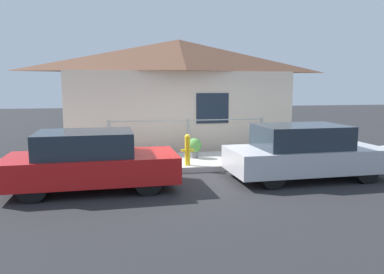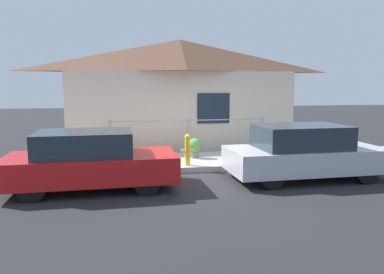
% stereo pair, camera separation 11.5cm
% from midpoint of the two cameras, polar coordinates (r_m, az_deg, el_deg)
% --- Properties ---
extents(ground_plane, '(60.00, 60.00, 0.00)m').
position_cam_midpoint_polar(ground_plane, '(9.77, 2.02, -5.44)').
color(ground_plane, '#262628').
extents(sidewalk, '(24.00, 2.20, 0.15)m').
position_cam_midpoint_polar(sidewalk, '(10.81, 0.76, -3.74)').
color(sidewalk, '#B2AFA8').
rests_on(sidewalk, ground_plane).
extents(house, '(8.02, 2.23, 3.83)m').
position_cam_midpoint_polar(house, '(13.25, -1.52, 11.36)').
color(house, beige).
rests_on(house, ground_plane).
extents(fence, '(4.90, 0.10, 1.08)m').
position_cam_midpoint_polar(fence, '(11.62, -0.15, 0.44)').
color(fence, '#999993').
rests_on(fence, sidewalk).
extents(car_left, '(3.66, 1.71, 1.28)m').
position_cam_midpoint_polar(car_left, '(8.38, -14.91, -3.51)').
color(car_left, red).
rests_on(car_left, ground_plane).
extents(car_right, '(3.78, 1.71, 1.31)m').
position_cam_midpoint_polar(car_right, '(9.40, 17.02, -2.28)').
color(car_right, '#B7B7BC').
rests_on(car_right, ground_plane).
extents(fire_hydrant, '(0.34, 0.15, 0.83)m').
position_cam_midpoint_polar(fire_hydrant, '(9.88, -0.36, -1.85)').
color(fire_hydrant, yellow).
rests_on(fire_hydrant, sidewalk).
extents(potted_plant_near_hydrant, '(0.42, 0.42, 0.58)m').
position_cam_midpoint_polar(potted_plant_near_hydrant, '(10.88, 0.73, -1.46)').
color(potted_plant_near_hydrant, slate).
rests_on(potted_plant_near_hydrant, sidewalk).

